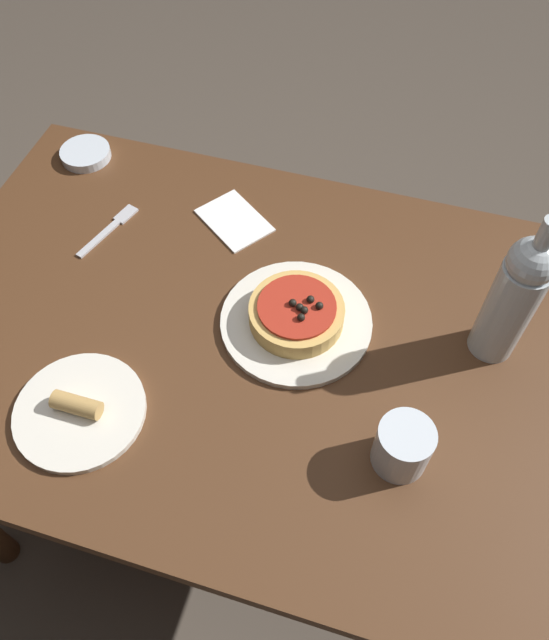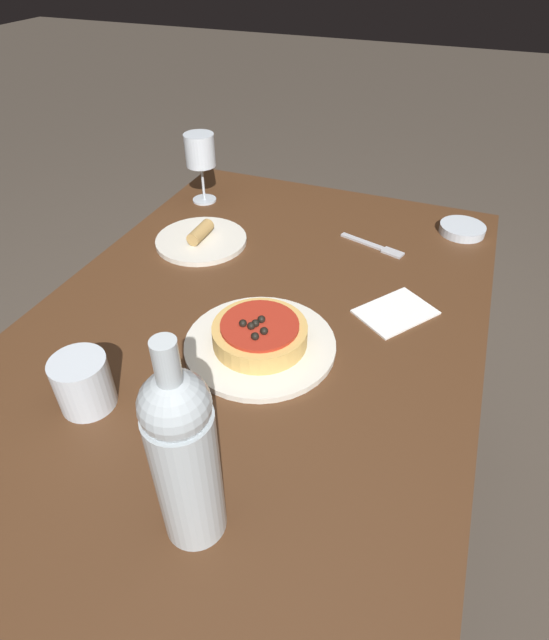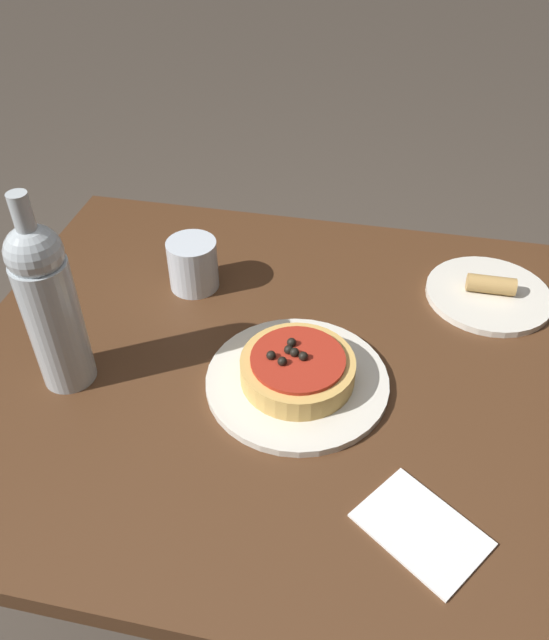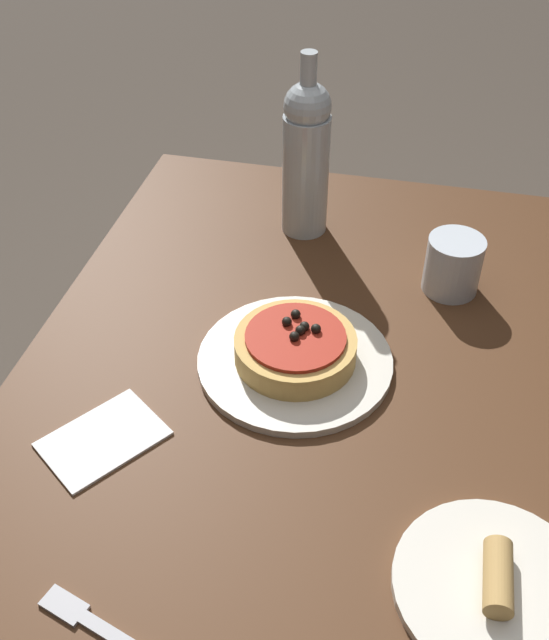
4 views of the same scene
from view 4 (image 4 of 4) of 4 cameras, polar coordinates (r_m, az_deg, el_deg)
The scene contains 8 objects.
dining_table at distance 1.06m, azimuth 2.86°, elevation -10.38°, with size 1.23×0.85×0.74m.
dinner_plate at distance 1.05m, azimuth 1.57°, elevation -3.12°, with size 0.27×0.27×0.01m.
pizza at distance 1.03m, azimuth 1.60°, elevation -2.05°, with size 0.17×0.17×0.05m.
wine_bottle at distance 1.25m, azimuth 2.42°, elevation 12.38°, with size 0.08×0.08×0.31m.
water_cup at distance 1.18m, azimuth 13.45°, elevation 4.11°, with size 0.09×0.09×0.09m.
fork at distance 0.84m, azimuth -13.29°, elevation -21.77°, with size 0.07×0.16×0.00m.
side_plate at distance 0.86m, azimuth 16.43°, elevation -18.89°, with size 0.21×0.21×0.04m.
paper_napkin at distance 0.98m, azimuth -12.92°, elevation -8.82°, with size 0.18×0.17×0.00m.
Camera 4 is at (0.66, 0.10, 1.47)m, focal length 42.00 mm.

